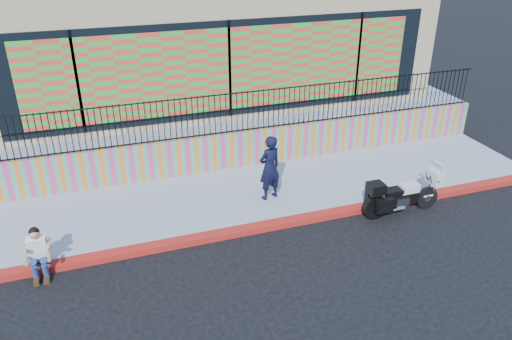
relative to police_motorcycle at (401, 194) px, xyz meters
name	(u,v)px	position (x,y,z in m)	size (l,w,h in m)	color
ground	(279,226)	(-3.14, 0.40, -0.55)	(90.00, 90.00, 0.00)	black
red_curb	(279,224)	(-3.14, 0.40, -0.47)	(16.00, 0.30, 0.15)	#A60B24
sidewalk	(257,193)	(-3.14, 2.05, -0.47)	(16.00, 3.00, 0.15)	#9298B0
mural_wall	(240,149)	(-3.14, 3.65, 0.15)	(16.00, 0.20, 1.10)	#EA3D78
metal_fence	(239,112)	(-3.14, 3.65, 1.30)	(15.80, 0.04, 1.20)	black
elevated_platform	(200,99)	(-3.14, 8.75, 0.08)	(16.00, 10.00, 1.25)	#9298B0
storefront_building	(198,30)	(-3.14, 8.53, 2.70)	(14.00, 8.06, 4.00)	tan
police_motorcycle	(401,194)	(0.00, 0.00, 0.00)	(2.11, 0.70, 1.31)	black
police_officer	(270,168)	(-2.96, 1.57, 0.48)	(0.64, 0.42, 1.76)	black
seated_man	(39,257)	(-8.56, 0.28, -0.10)	(0.54, 0.71, 1.06)	navy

